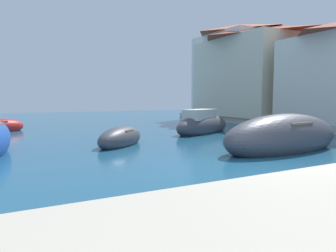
% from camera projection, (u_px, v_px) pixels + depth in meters
% --- Properties ---
extents(ground, '(80.00, 80.00, 0.00)m').
position_uv_depth(ground, '(259.00, 169.00, 9.37)').
color(ground, '#1E5170').
extents(moored_boat_2, '(5.31, 3.62, 1.73)m').
position_uv_depth(moored_boat_2, '(203.00, 125.00, 18.84)').
color(moored_boat_2, '#3F3F47').
rests_on(moored_boat_2, ground).
extents(moored_boat_3, '(3.23, 3.11, 1.08)m').
position_uv_depth(moored_boat_3, '(120.00, 138.00, 14.02)').
color(moored_boat_3, '#3F3F47').
rests_on(moored_boat_3, ground).
extents(moored_boat_4, '(6.42, 2.66, 1.90)m').
position_uv_depth(moored_boat_4, '(284.00, 137.00, 12.66)').
color(moored_boat_4, '#3F3F47').
rests_on(moored_boat_4, ground).
extents(waterfront_building_annex, '(6.78, 9.57, 7.72)m').
position_uv_depth(waterfront_building_annex, '(252.00, 71.00, 27.79)').
color(waterfront_building_annex, beige).
rests_on(waterfront_building_annex, quay_promenade).
extents(waterfront_building_far, '(5.98, 7.45, 8.31)m').
position_uv_depth(waterfront_building_far, '(237.00, 69.00, 29.50)').
color(waterfront_building_far, white).
rests_on(waterfront_building_far, quay_promenade).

